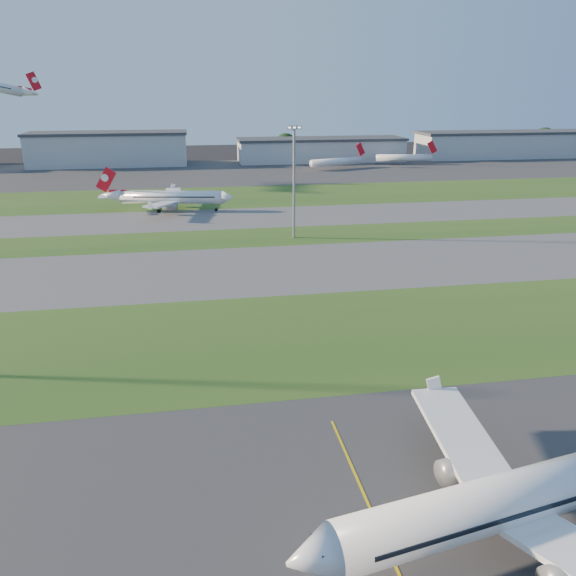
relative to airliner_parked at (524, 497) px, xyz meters
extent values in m
cube|color=#244B19|center=(-15.26, 40.68, -4.22)|extent=(300.00, 34.00, 0.01)
cube|color=#515154|center=(-15.26, 73.68, -4.22)|extent=(300.00, 32.00, 0.01)
cube|color=#244B19|center=(-15.26, 98.68, -4.22)|extent=(300.00, 18.00, 0.01)
cube|color=#515154|center=(-15.26, 120.68, -4.22)|extent=(300.00, 26.00, 0.01)
cube|color=#244B19|center=(-15.26, 153.68, -4.22)|extent=(300.00, 40.00, 0.01)
cube|color=#333335|center=(-15.26, 213.68, -4.22)|extent=(400.00, 80.00, 0.01)
cylinder|color=white|center=(-0.37, -0.07, 0.12)|extent=(31.26, 9.44, 3.93)
cube|color=white|center=(-0.83, 8.27, -0.40)|extent=(5.64, 15.79, 1.60)
cylinder|color=slate|center=(0.20, -6.07, -1.54)|extent=(4.70, 3.12, 2.38)
cylinder|color=slate|center=(-1.95, 5.75, -1.54)|extent=(4.70, 3.12, 2.38)
cylinder|color=white|center=(-29.46, 133.24, -0.14)|extent=(29.40, 8.87, 3.70)
cube|color=red|center=(-47.66, 136.55, 4.83)|extent=(6.28, 1.47, 7.37)
cube|color=white|center=(-29.02, 141.07, -0.63)|extent=(5.31, 14.86, 1.50)
cube|color=white|center=(-31.81, 125.75, -0.63)|extent=(10.01, 15.11, 1.50)
cylinder|color=slate|center=(-27.97, 138.71, -1.70)|extent=(4.42, 2.94, 2.24)
cylinder|color=slate|center=(-29.99, 127.59, -1.70)|extent=(4.42, 2.94, 2.24)
cube|color=red|center=(-79.02, 199.36, 35.84)|extent=(5.66, 2.36, 6.90)
cylinder|color=white|center=(40.02, 213.83, -1.03)|extent=(25.54, 11.86, 3.20)
cube|color=red|center=(52.24, 218.25, 3.77)|extent=(4.97, 2.04, 6.16)
cylinder|color=white|center=(75.11, 223.59, -1.03)|extent=(26.19, 6.68, 3.20)
cube|color=red|center=(87.99, 221.83, 3.77)|extent=(5.17, 1.00, 6.16)
cylinder|color=gray|center=(-0.26, 96.68, 8.27)|extent=(0.60, 0.60, 25.00)
cube|color=gray|center=(-0.26, 96.68, 21.17)|extent=(3.20, 0.50, 0.80)
cube|color=#FFF2CC|center=(-0.26, 96.68, 21.17)|extent=(2.80, 0.70, 0.35)
cube|color=#ABAEB4|center=(-60.26, 243.68, 2.77)|extent=(70.00, 22.00, 14.00)
cube|color=#383A3F|center=(-60.26, 243.68, 10.37)|extent=(71.40, 23.00, 1.20)
cube|color=#ABAEB4|center=(39.74, 243.68, 0.77)|extent=(80.00, 22.00, 10.00)
cube|color=#383A3F|center=(39.74, 243.68, 6.37)|extent=(81.60, 23.00, 1.20)
cube|color=#ABAEB4|center=(139.74, 243.68, 1.77)|extent=(95.00, 22.00, 12.00)
cube|color=#383A3F|center=(139.74, 243.68, 8.37)|extent=(96.90, 23.00, 1.20)
cylinder|color=black|center=(-35.26, 254.68, -2.43)|extent=(1.00, 1.00, 3.60)
sphere|color=black|center=(-35.26, 254.68, 1.62)|extent=(9.90, 9.90, 9.90)
cylinder|color=black|center=(24.74, 257.68, -2.13)|extent=(1.00, 1.00, 4.20)
sphere|color=black|center=(24.74, 257.68, 2.60)|extent=(11.55, 11.55, 11.55)
cylinder|color=black|center=(99.74, 255.68, -2.33)|extent=(1.00, 1.00, 3.80)
sphere|color=black|center=(99.74, 255.68, 1.95)|extent=(10.45, 10.45, 10.45)
cylinder|color=black|center=(169.74, 259.68, -1.93)|extent=(1.00, 1.00, 4.60)
sphere|color=black|center=(169.74, 259.68, 3.25)|extent=(12.65, 12.65, 12.65)
camera|label=1|loc=(-23.56, -31.32, 29.20)|focal=35.00mm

